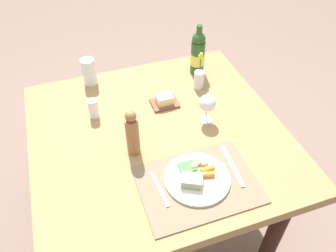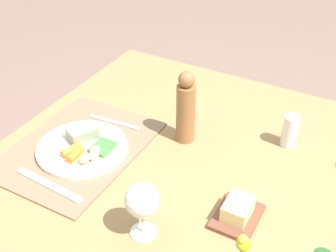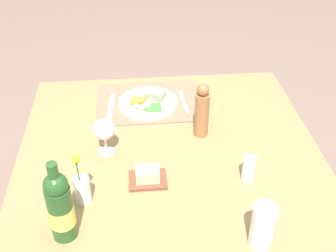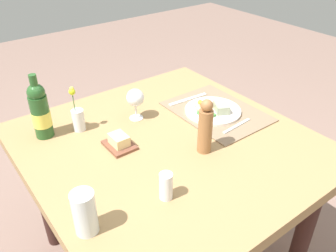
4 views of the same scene
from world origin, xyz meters
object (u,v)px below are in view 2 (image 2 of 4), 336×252
dinner_plate (83,146)px  butter_dish (237,212)px  pepper_mill (186,109)px  dining_table (186,199)px  wine_glass (142,202)px  fork (114,122)px  salt_shaker (290,131)px  knife (49,185)px

dinner_plate → butter_dish: 0.48m
pepper_mill → dinner_plate: bearing=-49.7°
dining_table → butter_dish: bearing=63.2°
pepper_mill → wine_glass: 0.38m
dinner_plate → fork: dinner_plate is taller
dinner_plate → dining_table: bearing=101.4°
dinner_plate → pepper_mill: pepper_mill is taller
butter_dish → salt_shaker: salt_shaker is taller
fork → pepper_mill: pepper_mill is taller
dinner_plate → knife: dinner_plate is taller
dinner_plate → pepper_mill: size_ratio=1.15×
dinner_plate → wine_glass: 0.37m
wine_glass → knife: bearing=-92.4°
dining_table → wine_glass: bearing=1.3°
knife → pepper_mill: size_ratio=0.97×
fork → wine_glass: 0.46m
dinner_plate → salt_shaker: size_ratio=2.65×
dining_table → fork: bearing=-107.1°
knife → salt_shaker: (-0.48, 0.49, 0.04)m
pepper_mill → butter_dish: 0.35m
fork → butter_dish: bearing=64.6°
dinner_plate → knife: 0.16m
dinner_plate → butter_dish: dinner_plate is taller
dinner_plate → knife: bearing=4.6°
dining_table → fork: fork is taller
knife → pepper_mill: pepper_mill is taller
dinner_plate → pepper_mill: 0.31m
fork → knife: 0.32m
knife → wine_glass: bearing=91.4°
dining_table → salt_shaker: bearing=141.4°
dinner_plate → fork: bearing=179.6°
pepper_mill → salt_shaker: (-0.12, 0.28, -0.06)m
pepper_mill → salt_shaker: pepper_mill is taller
dining_table → fork: 0.33m
knife → pepper_mill: bearing=152.6°
knife → butter_dish: butter_dish is taller
pepper_mill → wine_glass: bearing=12.2°
dining_table → dinner_plate: 0.33m
dinner_plate → wine_glass: size_ratio=1.79×
knife → butter_dish: 0.49m
dining_table → pepper_mill: (-0.13, -0.07, 0.21)m
dinner_plate → salt_shaker: (-0.32, 0.51, 0.03)m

